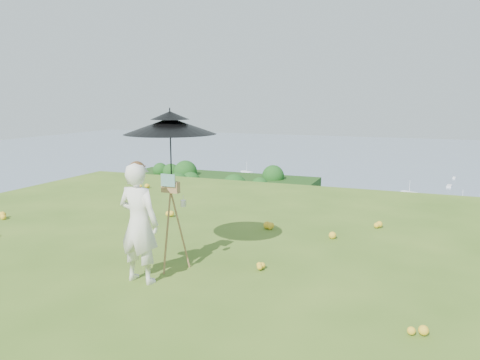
% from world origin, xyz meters
% --- Properties ---
extents(ground, '(14.00, 14.00, 0.00)m').
position_xyz_m(ground, '(0.00, 0.00, 0.00)').
color(ground, '#436A1E').
rests_on(ground, ground).
extents(shoreline_tier, '(170.00, 28.00, 8.00)m').
position_xyz_m(shoreline_tier, '(0.00, 75.00, -36.00)').
color(shoreline_tier, '#6F6B59').
rests_on(shoreline_tier, bay_water).
extents(bay_water, '(700.00, 700.00, 0.00)m').
position_xyz_m(bay_water, '(0.00, 240.00, -34.00)').
color(bay_water, slate).
rests_on(bay_water, ground).
extents(peninsula, '(90.00, 60.00, 12.00)m').
position_xyz_m(peninsula, '(-75.00, 155.00, -29.00)').
color(peninsula, '#183B10').
rests_on(peninsula, bay_water).
extents(slope_trees, '(110.00, 50.00, 6.00)m').
position_xyz_m(slope_trees, '(0.00, 35.00, -15.00)').
color(slope_trees, '#195018').
rests_on(slope_trees, forest_slope).
extents(harbor_town, '(110.00, 22.00, 5.00)m').
position_xyz_m(harbor_town, '(0.00, 75.00, -29.50)').
color(harbor_town, beige).
rests_on(harbor_town, shoreline_tier).
extents(moored_boats, '(140.00, 140.00, 0.70)m').
position_xyz_m(moored_boats, '(-12.50, 161.00, -33.65)').
color(moored_boats, white).
rests_on(moored_boats, bay_water).
extents(wildflowers, '(10.00, 10.50, 0.12)m').
position_xyz_m(wildflowers, '(0.00, 0.25, 0.06)').
color(wildflowers, yellow).
rests_on(wildflowers, ground).
extents(painter, '(0.62, 0.43, 1.63)m').
position_xyz_m(painter, '(-0.14, -0.88, 0.82)').
color(painter, white).
rests_on(painter, ground).
extents(field_easel, '(0.56, 0.56, 1.41)m').
position_xyz_m(field_easel, '(0.02, -0.28, 0.70)').
color(field_easel, olive).
rests_on(field_easel, ground).
extents(sun_umbrella, '(1.51, 1.51, 1.17)m').
position_xyz_m(sun_umbrella, '(0.02, -0.25, 1.74)').
color(sun_umbrella, black).
rests_on(sun_umbrella, field_easel).
extents(painter_cap, '(0.23, 0.27, 0.10)m').
position_xyz_m(painter_cap, '(-0.14, -0.88, 1.59)').
color(painter_cap, '#D87876').
rests_on(painter_cap, painter).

